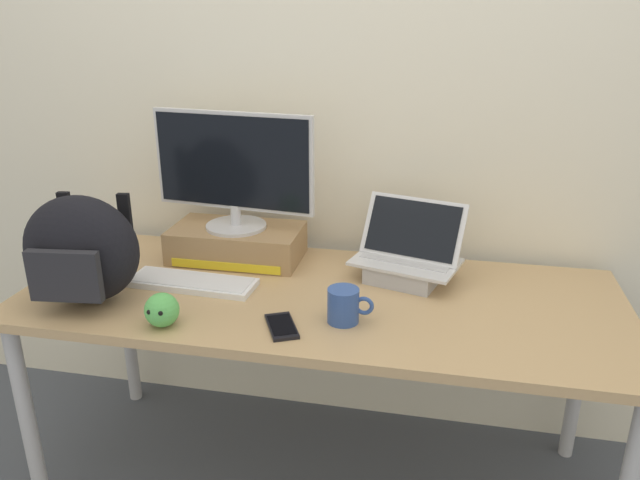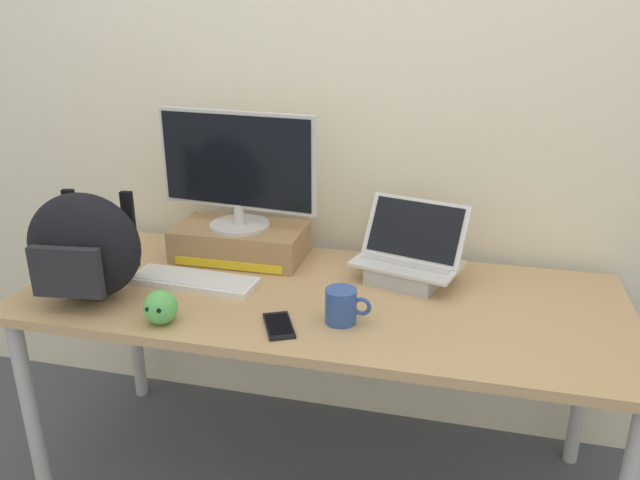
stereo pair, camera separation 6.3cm
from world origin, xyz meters
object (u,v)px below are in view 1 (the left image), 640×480
(messenger_backpack, at_px, (81,250))
(plush_toy, at_px, (162,310))
(coffee_mug, at_px, (344,305))
(toner_box_yellow, at_px, (237,243))
(open_laptop, at_px, (406,263))
(desktop_monitor, at_px, (233,170))
(cell_phone, at_px, (282,326))
(external_keyboard, at_px, (192,282))

(messenger_backpack, distance_m, plush_toy, 0.33)
(coffee_mug, distance_m, plush_toy, 0.51)
(toner_box_yellow, bearing_deg, open_laptop, -5.24)
(plush_toy, bearing_deg, messenger_backpack, 161.18)
(messenger_backpack, height_order, plush_toy, messenger_backpack)
(open_laptop, height_order, messenger_backpack, messenger_backpack)
(toner_box_yellow, xyz_separation_m, desktop_monitor, (-0.00, -0.00, 0.27))
(desktop_monitor, distance_m, coffee_mug, 0.66)
(toner_box_yellow, height_order, desktop_monitor, desktop_monitor)
(toner_box_yellow, xyz_separation_m, open_laptop, (0.60, -0.06, -0.00))
(toner_box_yellow, bearing_deg, coffee_mug, -40.95)
(desktop_monitor, distance_m, cell_phone, 0.63)
(toner_box_yellow, xyz_separation_m, coffee_mug, (0.45, -0.39, -0.01))
(coffee_mug, distance_m, cell_phone, 0.19)
(toner_box_yellow, relative_size, plush_toy, 4.68)
(desktop_monitor, bearing_deg, messenger_backpack, -122.27)
(open_laptop, distance_m, coffee_mug, 0.37)
(desktop_monitor, bearing_deg, coffee_mug, -34.48)
(toner_box_yellow, xyz_separation_m, external_keyboard, (-0.07, -0.25, -0.05))
(external_keyboard, bearing_deg, coffee_mug, -12.23)
(desktop_monitor, relative_size, external_keyboard, 1.37)
(cell_phone, bearing_deg, plush_toy, 163.18)
(toner_box_yellow, distance_m, messenger_backpack, 0.55)
(coffee_mug, bearing_deg, toner_box_yellow, 139.05)
(external_keyboard, xyz_separation_m, plush_toy, (0.02, -0.27, 0.04))
(desktop_monitor, relative_size, messenger_backpack, 1.56)
(coffee_mug, bearing_deg, messenger_backpack, -178.04)
(open_laptop, distance_m, plush_toy, 0.79)
(messenger_backpack, bearing_deg, external_keyboard, 24.87)
(open_laptop, distance_m, messenger_backpack, 1.01)
(messenger_backpack, bearing_deg, coffee_mug, -4.92)
(external_keyboard, relative_size, plush_toy, 4.29)
(cell_phone, bearing_deg, external_keyboard, 123.08)
(external_keyboard, bearing_deg, messenger_backpack, -145.46)
(open_laptop, bearing_deg, toner_box_yellow, -169.43)
(external_keyboard, height_order, plush_toy, plush_toy)
(open_laptop, relative_size, cell_phone, 2.29)
(messenger_backpack, xyz_separation_m, coffee_mug, (0.79, 0.03, -0.11))
(messenger_backpack, bearing_deg, toner_box_yellow, 44.54)
(coffee_mug, relative_size, cell_phone, 0.80)
(messenger_backpack, distance_m, coffee_mug, 0.80)
(toner_box_yellow, height_order, coffee_mug, toner_box_yellow)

